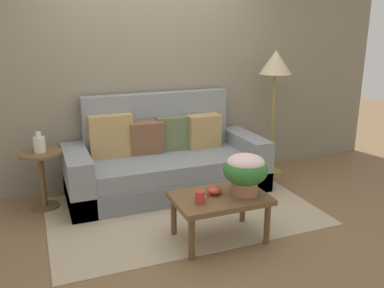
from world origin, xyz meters
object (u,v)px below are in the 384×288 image
at_px(coffee_table, 220,202).
at_px(potted_plant, 245,170).
at_px(side_table, 41,170).
at_px(floor_lamp, 275,70).
at_px(couch, 165,163).
at_px(coffee_mug, 200,197).
at_px(snack_bowl, 214,190).
at_px(table_vase, 39,144).

relative_size(coffee_table, potted_plant, 2.11).
relative_size(side_table, floor_lamp, 0.39).
relative_size(couch, floor_lamp, 1.42).
xyz_separation_m(couch, side_table, (-1.33, 0.00, 0.09)).
height_order(side_table, floor_lamp, floor_lamp).
height_order(couch, floor_lamp, floor_lamp).
distance_m(couch, side_table, 1.33).
xyz_separation_m(side_table, coffee_mug, (1.20, -1.35, 0.05)).
bearing_deg(side_table, coffee_table, -41.81).
relative_size(couch, potted_plant, 5.74).
height_order(potted_plant, snack_bowl, potted_plant).
height_order(coffee_mug, table_vase, table_vase).
distance_m(couch, floor_lamp, 1.76).
relative_size(coffee_table, coffee_mug, 6.45).
height_order(couch, side_table, couch).
xyz_separation_m(coffee_table, potted_plant, (0.21, -0.05, 0.28)).
bearing_deg(snack_bowl, coffee_table, -56.45).
distance_m(couch, potted_plant, 1.39).
height_order(coffee_mug, snack_bowl, coffee_mug).
bearing_deg(side_table, floor_lamp, 1.32).
bearing_deg(coffee_mug, coffee_table, 19.57).
bearing_deg(table_vase, snack_bowl, -41.16).
relative_size(coffee_table, side_table, 1.33).
bearing_deg(couch, potted_plant, -77.08).
xyz_separation_m(floor_lamp, table_vase, (-2.77, -0.08, -0.62)).
bearing_deg(couch, side_table, 179.99).
bearing_deg(table_vase, floor_lamp, 1.61).
height_order(floor_lamp, potted_plant, floor_lamp).
relative_size(coffee_mug, table_vase, 0.61).
xyz_separation_m(coffee_mug, snack_bowl, (0.19, 0.13, -0.01)).
height_order(couch, coffee_mug, couch).
bearing_deg(coffee_mug, table_vase, 131.79).
bearing_deg(snack_bowl, coffee_mug, -145.63).
relative_size(side_table, coffee_mug, 4.85).
xyz_separation_m(coffee_table, table_vase, (-1.41, 1.25, 0.34)).
height_order(coffee_table, floor_lamp, floor_lamp).
xyz_separation_m(couch, floor_lamp, (1.45, 0.06, 0.99)).
bearing_deg(table_vase, couch, 0.58).
relative_size(coffee_table, table_vase, 3.92).
xyz_separation_m(couch, snack_bowl, (0.05, -1.22, 0.12)).
xyz_separation_m(potted_plant, table_vase, (-1.62, 1.30, 0.06)).
relative_size(couch, coffee_mug, 17.53).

